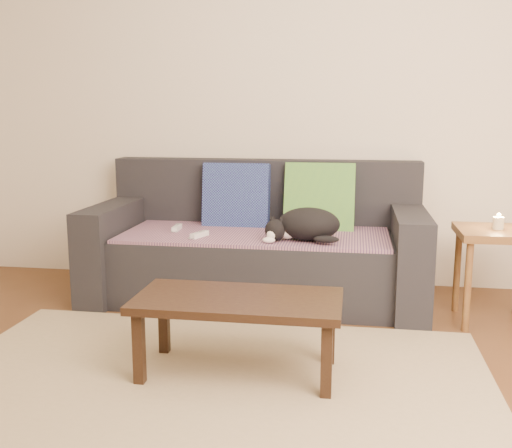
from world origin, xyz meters
name	(u,v)px	position (x,y,z in m)	size (l,w,h in m)	color
ground	(196,411)	(0.00, 0.00, 0.00)	(4.50, 4.50, 0.00)	brown
back_wall	(268,96)	(0.00, 2.00, 1.30)	(4.50, 0.04, 2.60)	beige
sofa	(258,250)	(0.00, 1.57, 0.31)	(2.10, 0.94, 0.87)	#232328
throw_blanket	(255,234)	(0.00, 1.48, 0.43)	(1.66, 0.74, 0.02)	#412B51
cushion_navy	(236,197)	(-0.17, 1.74, 0.63)	(0.44, 0.11, 0.44)	#181353
cushion_green	(319,199)	(0.38, 1.74, 0.63)	(0.46, 0.11, 0.46)	#0C4D3F
cat	(306,225)	(0.33, 1.31, 0.53)	(0.49, 0.37, 0.19)	black
wii_remote_a	(177,228)	(-0.51, 1.49, 0.46)	(0.15, 0.04, 0.03)	white
wii_remote_b	(199,235)	(-0.32, 1.30, 0.46)	(0.15, 0.04, 0.03)	white
side_table	(497,246)	(1.41, 1.29, 0.45)	(0.44, 0.44, 0.54)	brown
candle	(498,223)	(1.41, 1.29, 0.58)	(0.06, 0.06, 0.09)	beige
rug	(205,393)	(0.00, 0.15, 0.01)	(2.50, 1.80, 0.01)	tan
coffee_table	(238,307)	(0.11, 0.37, 0.32)	(0.93, 0.46, 0.37)	black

